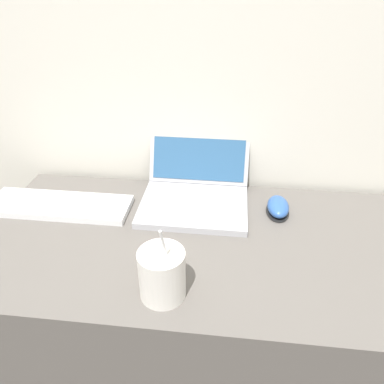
% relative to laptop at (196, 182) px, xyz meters
% --- Properties ---
extents(wall_back, '(7.00, 0.04, 2.50)m').
position_rel_laptop_xyz_m(wall_back, '(0.06, 0.13, 0.49)').
color(wall_back, silver).
rests_on(wall_back, ground_plane).
extents(desk, '(1.26, 0.59, 0.70)m').
position_rel_laptop_xyz_m(desk, '(0.06, -0.21, -0.41)').
color(desk, '#5B5651').
rests_on(desk, ground_plane).
extents(laptop, '(0.32, 0.35, 0.25)m').
position_rel_laptop_xyz_m(laptop, '(0.00, 0.00, 0.00)').
color(laptop, '#ADADB2').
rests_on(laptop, desk).
extents(drink_cup, '(0.10, 0.10, 0.20)m').
position_rel_laptop_xyz_m(drink_cup, '(-0.03, -0.41, 0.00)').
color(drink_cup, silver).
rests_on(drink_cup, desk).
extents(computer_mouse, '(0.07, 0.11, 0.04)m').
position_rel_laptop_xyz_m(computer_mouse, '(0.25, -0.05, -0.04)').
color(computer_mouse, black).
rests_on(computer_mouse, desk).
extents(external_keyboard, '(0.43, 0.14, 0.02)m').
position_rel_laptop_xyz_m(external_keyboard, '(-0.40, -0.11, -0.05)').
color(external_keyboard, silver).
rests_on(external_keyboard, desk).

